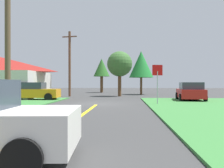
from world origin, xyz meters
TOP-DOWN VIEW (x-y plane):
  - ground_plane at (0.00, 0.00)m, footprint 120.00×120.00m
  - lane_stripe_center at (0.00, -8.00)m, footprint 0.20×14.00m
  - stop_sign at (4.36, -0.78)m, footprint 0.74×0.20m
  - parked_car_near_building at (-6.19, 3.27)m, footprint 4.32×2.04m
  - car_on_crossroad at (7.74, 3.22)m, footprint 2.46×4.08m
  - utility_pole_near at (-5.22, -3.47)m, footprint 1.76×0.63m
  - utility_pole_mid at (-4.46, 9.69)m, footprint 1.79×0.44m
  - oak_tree_left at (-1.88, 21.29)m, footprint 2.67×2.67m
  - pine_tree_center at (4.20, 14.77)m, footprint 3.28×3.28m
  - oak_tree_right at (1.38, 10.25)m, footprint 2.97×2.97m
  - barn at (-10.97, 6.12)m, footprint 8.84×6.85m

SIDE VIEW (x-z plane):
  - ground_plane at x=0.00m, z-range 0.00..0.00m
  - lane_stripe_center at x=0.00m, z-range 0.00..0.01m
  - parked_car_near_building at x=-6.19m, z-range -0.01..1.61m
  - car_on_crossroad at x=7.74m, z-range -0.01..1.61m
  - stop_sign at x=4.36m, z-range 0.58..3.43m
  - barn at x=-10.97m, z-range 0.00..4.28m
  - oak_tree_right at x=1.38m, z-range 1.13..6.44m
  - utility_pole_mid at x=-4.46m, z-range 0.13..7.73m
  - oak_tree_left at x=-1.88m, z-range 1.26..6.87m
  - pine_tree_center at x=4.20m, z-range 1.15..7.08m
  - utility_pole_near at x=-5.22m, z-range 0.09..8.59m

